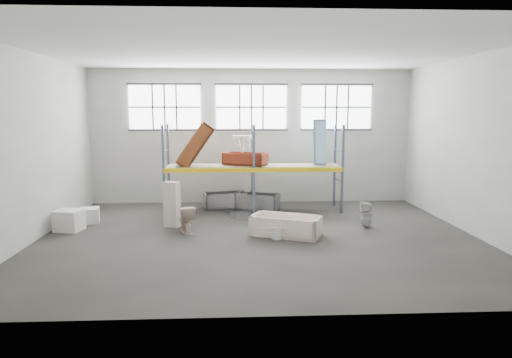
{
  "coord_description": "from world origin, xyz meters",
  "views": [
    {
      "loc": [
        -0.69,
        -12.3,
        3.42
      ],
      "look_at": [
        0.0,
        1.5,
        1.4
      ],
      "focal_mm": 32.18,
      "sensor_mm": 36.0,
      "label": 1
    }
  ],
  "objects": [
    {
      "name": "rack_upright_ra",
      "position": [
        3.0,
        2.9,
        1.5
      ],
      "size": [
        0.08,
        0.08,
        3.0
      ],
      "primitive_type": "cube",
      "color": "slate",
      "rests_on": "floor"
    },
    {
      "name": "wall_front",
      "position": [
        0.0,
        -5.05,
        2.5
      ],
      "size": [
        12.0,
        0.1,
        5.0
      ],
      "primitive_type": "cube",
      "color": "#A3A398",
      "rests_on": "ground"
    },
    {
      "name": "rust_tub_flat",
      "position": [
        -0.27,
        3.5,
        1.82
      ],
      "size": [
        1.62,
        1.24,
        0.41
      ],
      "primitive_type": null,
      "rotation": [
        0.0,
        0.0,
        -0.43
      ],
      "color": "maroon",
      "rests_on": "shelf_deck"
    },
    {
      "name": "rack_upright_rb",
      "position": [
        3.0,
        4.1,
        1.5
      ],
      "size": [
        0.08,
        0.08,
        3.0
      ],
      "primitive_type": "cube",
      "color": "slate",
      "rests_on": "floor"
    },
    {
      "name": "rust_tub_tilted",
      "position": [
        -1.99,
        3.42,
        2.29
      ],
      "size": [
        1.4,
        0.9,
        1.62
      ],
      "primitive_type": null,
      "rotation": [
        0.0,
        -0.96,
        0.1
      ],
      "color": "brown",
      "rests_on": "shelf_deck"
    },
    {
      "name": "rack_upright_lb",
      "position": [
        -3.0,
        4.1,
        1.5
      ],
      "size": [
        0.08,
        0.08,
        3.0
      ],
      "primitive_type": "cube",
      "color": "slate",
      "rests_on": "floor"
    },
    {
      "name": "rack_beam_back",
      "position": [
        0.0,
        4.1,
        1.5
      ],
      "size": [
        6.0,
        0.1,
        0.14
      ],
      "primitive_type": "cube",
      "color": "yellow",
      "rests_on": "floor"
    },
    {
      "name": "wall_left",
      "position": [
        -6.05,
        0.0,
        2.5
      ],
      "size": [
        0.1,
        10.0,
        5.0
      ],
      "primitive_type": "cube",
      "color": "#A4A397",
      "rests_on": "ground"
    },
    {
      "name": "cistern_spare",
      "position": [
        1.06,
        0.51,
        0.28
      ],
      "size": [
        0.4,
        0.23,
        0.36
      ],
      "primitive_type": "cube",
      "rotation": [
        0.0,
        0.0,
        0.13
      ],
      "color": "beige",
      "rests_on": "bathtub_beige"
    },
    {
      "name": "steel_tub_left",
      "position": [
        -0.97,
        3.97,
        0.28
      ],
      "size": [
        1.65,
        1.03,
        0.56
      ],
      "primitive_type": null,
      "rotation": [
        0.0,
        0.0,
        0.22
      ],
      "color": "#919299",
      "rests_on": "floor"
    },
    {
      "name": "bathtub_beige",
      "position": [
        0.77,
        0.11,
        0.28
      ],
      "size": [
        2.1,
        1.58,
        0.56
      ],
      "primitive_type": null,
      "rotation": [
        0.0,
        0.0,
        -0.41
      ],
      "color": "#F7DCCC",
      "rests_on": "floor"
    },
    {
      "name": "carton_near",
      "position": [
        -5.47,
        0.95,
        0.31
      ],
      "size": [
        0.83,
        0.75,
        0.61
      ],
      "primitive_type": "cube",
      "rotation": [
        0.0,
        0.0,
        -0.22
      ],
      "color": "silver",
      "rests_on": "floor"
    },
    {
      "name": "rack_upright_mb",
      "position": [
        0.0,
        4.1,
        1.5
      ],
      "size": [
        0.08,
        0.08,
        3.0
      ],
      "primitive_type": "cube",
      "color": "slate",
      "rests_on": "floor"
    },
    {
      "name": "ceiling",
      "position": [
        0.0,
        0.0,
        5.05
      ],
      "size": [
        12.0,
        10.0,
        0.1
      ],
      "primitive_type": "cube",
      "color": "silver",
      "rests_on": "ground"
    },
    {
      "name": "window_left",
      "position": [
        -3.2,
        4.94,
        3.6
      ],
      "size": [
        2.6,
        0.04,
        1.6
      ],
      "primitive_type": "cube",
      "color": "white",
      "rests_on": "wall_back"
    },
    {
      "name": "blue_tub_upright",
      "position": [
        2.37,
        3.68,
        2.4
      ],
      "size": [
        0.63,
        0.81,
        1.56
      ],
      "primitive_type": null,
      "rotation": [
        0.0,
        1.54,
        -0.22
      ],
      "color": "#97CAF8",
      "rests_on": "shelf_deck"
    },
    {
      "name": "cistern_tall",
      "position": [
        -2.53,
        1.28,
        0.68
      ],
      "size": [
        0.52,
        0.44,
        1.37
      ],
      "primitive_type": "cube",
      "rotation": [
        0.0,
        0.0,
        -0.4
      ],
      "color": "beige",
      "rests_on": "floor"
    },
    {
      "name": "carton_far",
      "position": [
        -5.16,
        1.88,
        0.24
      ],
      "size": [
        0.68,
        0.68,
        0.47
      ],
      "primitive_type": "cube",
      "rotation": [
        0.0,
        0.0,
        0.24
      ],
      "color": "silver",
      "rests_on": "floor"
    },
    {
      "name": "wall_right",
      "position": [
        6.05,
        0.0,
        2.5
      ],
      "size": [
        0.1,
        10.0,
        5.0
      ],
      "primitive_type": "cube",
      "color": "#B2B1A5",
      "rests_on": "ground"
    },
    {
      "name": "toilet_beige",
      "position": [
        -2.06,
        0.59,
        0.39
      ],
      "size": [
        0.66,
        0.86,
        0.78
      ],
      "primitive_type": "imported",
      "rotation": [
        0.0,
        0.0,
        3.46
      ],
      "color": "beige",
      "rests_on": "floor"
    },
    {
      "name": "window_right",
      "position": [
        3.2,
        4.94,
        3.6
      ],
      "size": [
        2.6,
        0.04,
        1.6
      ],
      "primitive_type": "cube",
      "color": "white",
      "rests_on": "wall_back"
    },
    {
      "name": "shelf_deck",
      "position": [
        0.0,
        3.5,
        1.58
      ],
      "size": [
        5.9,
        1.1,
        0.03
      ],
      "primitive_type": "cube",
      "color": "gray",
      "rests_on": "floor"
    },
    {
      "name": "sink_on_shelf",
      "position": [
        -0.38,
        3.32,
        2.09
      ],
      "size": [
        0.8,
        0.71,
        0.59
      ],
      "primitive_type": "imported",
      "rotation": [
        0.0,
        0.0,
        -0.36
      ],
      "color": "white",
      "rests_on": "rust_tub_flat"
    },
    {
      "name": "steel_tub_right",
      "position": [
        0.17,
        3.73,
        0.27
      ],
      "size": [
        1.65,
        1.19,
        0.55
      ],
      "primitive_type": null,
      "rotation": [
        0.0,
        0.0,
        -0.37
      ],
      "color": "#A7A9AF",
      "rests_on": "floor"
    },
    {
      "name": "wet_patch",
      "position": [
        0.0,
        2.7,
        0.0
      ],
      "size": [
        1.8,
        1.8,
        0.0
      ],
      "primitive_type": "cylinder",
      "color": "black",
      "rests_on": "floor"
    },
    {
      "name": "rack_upright_la",
      "position": [
        -3.0,
        2.9,
        1.5
      ],
      "size": [
        0.08,
        0.08,
        3.0
      ],
      "primitive_type": "cube",
      "color": "slate",
      "rests_on": "floor"
    },
    {
      "name": "window_mid",
      "position": [
        0.0,
        4.94,
        3.6
      ],
      "size": [
        2.6,
        0.04,
        1.6
      ],
      "primitive_type": "cube",
      "color": "white",
      "rests_on": "wall_back"
    },
    {
      "name": "rack_beam_front",
      "position": [
        0.0,
        2.9,
        1.5
      ],
      "size": [
        6.0,
        0.1,
        0.14
      ],
      "primitive_type": "cube",
      "color": "yellow",
      "rests_on": "floor"
    },
    {
      "name": "sink_in_tub",
      "position": [
        0.46,
        0.55,
        0.16
      ],
      "size": [
        0.49,
        0.49,
        0.15
      ],
      "primitive_type": "imported",
      "rotation": [
        0.0,
        0.0,
        -0.18
      ],
      "color": "beige",
      "rests_on": "bathtub_beige"
    },
    {
      "name": "wall_back",
      "position": [
        0.0,
        5.05,
        2.5
      ],
      "size": [
        12.0,
        0.1,
        5.0
      ],
      "primitive_type": "cube",
      "color": "#9F9E93",
      "rests_on": "ground"
    },
    {
      "name": "floor",
      "position": [
        0.0,
        0.0,
        -0.05
      ],
      "size": [
        12.0,
        10.0,
        0.1
      ],
      "primitive_type": "cube",
      "color": "#43403A",
      "rests_on": "ground"
    },
    {
      "name": "rack_upright_ma",
      "position": [
        0.0,
        2.9,
        1.5
      ],
      "size": [
        0.08,
        0.08,
        3.0
      ],
      "primitive_type": "cube",
      "color": "slate",
      "rests_on": "floor"
    },
    {
      "name": "toilet_white",
      "position": [
        3.28,
        0.9,
        0.39
      ],
      "size": [
        0.4,
        0.39,
        0.78
      ],
      "primitive_type": "imported",
      "rotation": [
        0.0,
        0.0,
        -1.69
      ],
      "color": "silver",
      "rests_on": "floor"
    },
    {
      "name": "bucket",
      "position": [
        0.47,
        -0.24,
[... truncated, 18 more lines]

